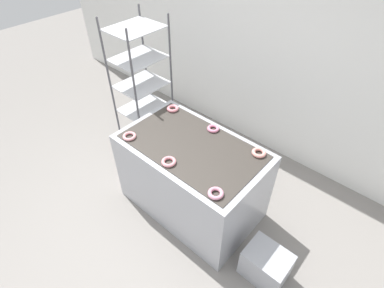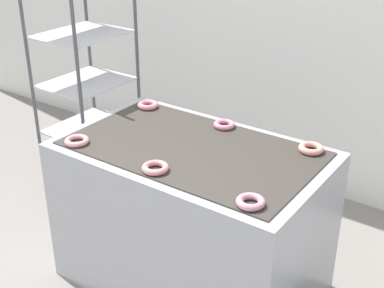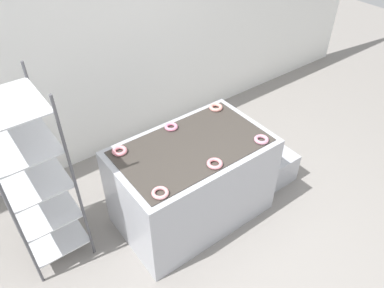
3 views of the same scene
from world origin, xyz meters
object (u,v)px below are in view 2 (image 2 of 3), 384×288
at_px(donut_near_right, 251,202).
at_px(donut_far_right, 311,148).
at_px(donut_far_center, 224,125).
at_px(baking_rack_cart, 86,83).
at_px(donut_far_left, 148,105).
at_px(donut_near_center, 156,168).
at_px(fryer_machine, 192,218).
at_px(donut_near_left, 77,141).

bearing_deg(donut_near_right, donut_far_right, 89.73).
xyz_separation_m(donut_far_center, donut_far_right, (0.53, -0.00, 0.00)).
distance_m(donut_near_right, donut_far_center, 0.83).
bearing_deg(baking_rack_cart, donut_near_right, -23.45).
bearing_deg(donut_far_left, donut_near_center, -47.95).
distance_m(donut_near_center, donut_far_center, 0.63).
xyz_separation_m(fryer_machine, donut_far_left, (-0.55, 0.30, 0.46)).
relative_size(baking_rack_cart, donut_far_right, 12.86).
xyz_separation_m(fryer_machine, donut_far_center, (-0.00, 0.32, 0.46)).
xyz_separation_m(fryer_machine, donut_near_center, (0.00, -0.31, 0.46)).
bearing_deg(baking_rack_cart, donut_far_left, -12.64).
height_order(fryer_machine, donut_far_center, donut_far_center).
bearing_deg(fryer_machine, donut_near_left, -149.61).
bearing_deg(donut_far_left, donut_far_right, 1.00).
relative_size(donut_far_left, donut_far_center, 1.05).
bearing_deg(donut_near_right, fryer_machine, 149.40).
relative_size(donut_near_left, donut_far_center, 1.07).
distance_m(baking_rack_cart, donut_near_right, 1.93).
distance_m(fryer_machine, donut_far_center, 0.56).
relative_size(donut_far_center, donut_far_right, 0.93).
xyz_separation_m(donut_near_left, donut_far_right, (1.07, 0.63, 0.00)).
bearing_deg(donut_far_center, donut_near_left, -130.07).
height_order(donut_far_left, donut_far_right, same).
bearing_deg(donut_far_center, fryer_machine, -89.73).
height_order(donut_far_left, donut_far_center, donut_far_left).
height_order(baking_rack_cart, donut_near_left, baking_rack_cart).
xyz_separation_m(donut_near_left, donut_far_left, (-0.01, 0.61, 0.00)).
relative_size(donut_near_center, donut_far_center, 1.08).
bearing_deg(donut_far_right, donut_near_center, -130.20).
height_order(donut_near_right, donut_far_left, same).
bearing_deg(donut_far_center, baking_rack_cart, 173.78).
bearing_deg(donut_far_left, donut_near_right, -29.66).
bearing_deg(donut_near_center, donut_far_left, 132.05).
bearing_deg(donut_far_right, donut_near_left, -149.38).
bearing_deg(donut_near_center, fryer_machine, 90.50).
bearing_deg(baking_rack_cart, donut_far_right, -4.42).
height_order(donut_near_left, donut_near_center, donut_near_center).
height_order(donut_near_right, donut_far_center, donut_near_right).
bearing_deg(donut_near_left, donut_far_right, 30.62).
height_order(baking_rack_cart, donut_near_right, baking_rack_cart).
bearing_deg(donut_far_left, fryer_machine, -28.73).
distance_m(baking_rack_cart, donut_far_center, 1.25).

